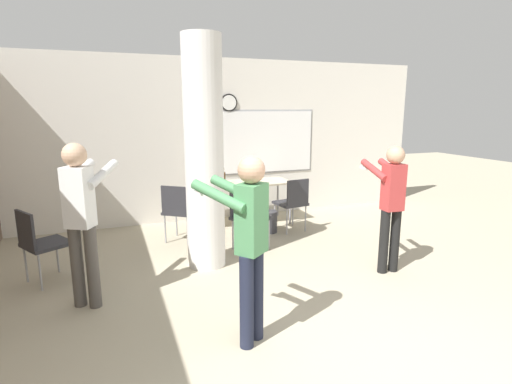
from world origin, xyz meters
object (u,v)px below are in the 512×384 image
(person_playing_side, at_px, (391,199))
(bottle_on_table, at_px, (224,178))
(person_watching_back, at_px, (81,213))
(chair_table_front, at_px, (247,213))
(chair_table_right, at_px, (293,201))
(folding_table, at_px, (242,185))
(chair_table_left, at_px, (179,209))
(person_playing_front, at_px, (249,236))
(chair_by_left_wall, at_px, (40,241))

(person_playing_side, bearing_deg, bottle_on_table, 117.67)
(person_watching_back, bearing_deg, chair_table_front, 26.44)
(chair_table_front, xyz_separation_m, chair_table_right, (0.94, 0.48, 0.00))
(folding_table, height_order, chair_table_front, chair_table_front)
(chair_table_front, relative_size, chair_table_right, 1.00)
(person_watching_back, bearing_deg, person_playing_side, -5.89)
(chair_table_left, height_order, chair_table_right, same)
(folding_table, xyz_separation_m, chair_table_left, (-1.17, -0.57, -0.17))
(chair_table_front, bearing_deg, person_watching_back, -153.56)
(folding_table, relative_size, person_playing_front, 1.05)
(chair_table_right, bearing_deg, chair_table_left, 176.23)
(person_playing_front, bearing_deg, chair_table_left, 92.01)
(chair_table_front, xyz_separation_m, chair_table_left, (-0.85, 0.60, 0.00))
(bottle_on_table, xyz_separation_m, chair_by_left_wall, (-2.56, -1.47, -0.32))
(chair_table_left, bearing_deg, person_watching_back, -126.60)
(chair_table_front, bearing_deg, folding_table, 74.77)
(chair_table_front, distance_m, chair_table_left, 1.04)
(chair_table_front, xyz_separation_m, chair_by_left_wall, (-2.56, -0.30, 0.00))
(folding_table, bearing_deg, person_watching_back, -137.33)
(chair_table_front, distance_m, person_playing_front, 2.37)
(chair_table_right, height_order, person_playing_front, person_playing_front)
(folding_table, height_order, person_watching_back, person_watching_back)
(chair_table_left, xyz_separation_m, person_playing_front, (0.10, -2.81, 0.43))
(chair_table_right, relative_size, person_watching_back, 0.53)
(bottle_on_table, distance_m, person_playing_front, 3.46)
(chair_table_right, relative_size, chair_by_left_wall, 1.00)
(chair_by_left_wall, bearing_deg, person_watching_back, -55.46)
(chair_table_left, bearing_deg, person_playing_side, -42.11)
(chair_table_right, xyz_separation_m, chair_by_left_wall, (-3.51, -0.78, 0.00))
(chair_table_left, height_order, chair_by_left_wall, same)
(chair_table_left, xyz_separation_m, person_playing_side, (2.19, -1.98, 0.40))
(bottle_on_table, relative_size, chair_table_left, 0.31)
(chair_table_right, bearing_deg, folding_table, 132.35)
(bottle_on_table, height_order, chair_table_left, bottle_on_table)
(chair_table_right, bearing_deg, person_playing_side, -78.26)
(folding_table, xyz_separation_m, chair_by_left_wall, (-2.88, -1.47, -0.17))
(chair_by_left_wall, bearing_deg, folding_table, 26.95)
(chair_table_front, relative_size, chair_table_left, 1.00)
(person_playing_front, bearing_deg, person_playing_side, 21.77)
(folding_table, xyz_separation_m, person_watching_back, (-2.38, -2.19, 0.29))
(chair_by_left_wall, relative_size, person_playing_side, 0.57)
(folding_table, relative_size, chair_table_left, 1.94)
(folding_table, height_order, chair_table_left, chair_table_left)
(bottle_on_table, bearing_deg, folding_table, -0.11)
(bottle_on_table, distance_m, person_watching_back, 3.01)
(chair_table_front, height_order, person_playing_front, person_playing_front)
(folding_table, distance_m, chair_table_right, 0.94)
(person_watching_back, bearing_deg, bottle_on_table, 46.84)
(chair_table_front, relative_size, person_playing_front, 0.54)
(person_playing_side, bearing_deg, chair_table_left, 137.89)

